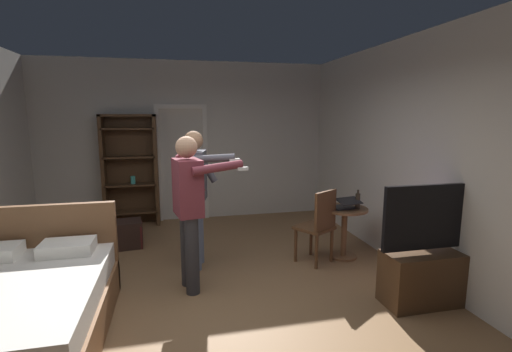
# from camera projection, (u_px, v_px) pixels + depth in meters

# --- Properties ---
(ground_plane) EXTENTS (7.43, 7.43, 0.00)m
(ground_plane) POSITION_uv_depth(u_px,v_px,m) (204.00, 309.00, 3.72)
(ground_plane) COLOR olive
(wall_back) EXTENTS (5.42, 0.12, 2.90)m
(wall_back) POSITION_uv_depth(u_px,v_px,m) (186.00, 142.00, 6.78)
(wall_back) COLOR beige
(wall_back) RESTS_ON ground_plane
(wall_right) EXTENTS (0.12, 7.00, 2.90)m
(wall_right) POSITION_uv_depth(u_px,v_px,m) (442.00, 160.00, 4.06)
(wall_right) COLOR beige
(wall_right) RESTS_ON ground_plane
(doorway_frame) EXTENTS (0.93, 0.08, 2.13)m
(doorway_frame) POSITION_uv_depth(u_px,v_px,m) (182.00, 154.00, 6.72)
(doorway_frame) COLOR white
(doorway_frame) RESTS_ON ground_plane
(bed) EXTENTS (1.55, 1.95, 1.02)m
(bed) POSITION_uv_depth(u_px,v_px,m) (8.00, 312.00, 3.10)
(bed) COLOR brown
(bed) RESTS_ON ground_plane
(bookshelf) EXTENTS (0.93, 0.32, 1.95)m
(bookshelf) POSITION_uv_depth(u_px,v_px,m) (131.00, 166.00, 6.42)
(bookshelf) COLOR #4C331E
(bookshelf) RESTS_ON ground_plane
(tv_flatscreen) EXTENTS (1.14, 0.40, 1.27)m
(tv_flatscreen) POSITION_uv_depth(u_px,v_px,m) (429.00, 267.00, 3.79)
(tv_flatscreen) COLOR #4C331E
(tv_flatscreen) RESTS_ON ground_plane
(side_table) EXTENTS (0.61, 0.61, 0.70)m
(side_table) POSITION_uv_depth(u_px,v_px,m) (344.00, 224.00, 5.00)
(side_table) COLOR brown
(side_table) RESTS_ON ground_plane
(laptop) EXTENTS (0.38, 0.38, 0.16)m
(laptop) POSITION_uv_depth(u_px,v_px,m) (345.00, 205.00, 4.91)
(laptop) COLOR black
(laptop) RESTS_ON side_table
(bottle_on_table) EXTENTS (0.06, 0.06, 0.26)m
(bottle_on_table) POSITION_uv_depth(u_px,v_px,m) (358.00, 201.00, 4.90)
(bottle_on_table) COLOR #32291E
(bottle_on_table) RESTS_ON side_table
(wooden_chair) EXTENTS (0.58, 0.58, 0.99)m
(wooden_chair) POSITION_uv_depth(u_px,v_px,m) (319.00, 223.00, 4.78)
(wooden_chair) COLOR brown
(wooden_chair) RESTS_ON ground_plane
(person_blue_shirt) EXTENTS (0.81, 0.59, 1.72)m
(person_blue_shirt) POSITION_uv_depth(u_px,v_px,m) (189.00, 203.00, 4.00)
(person_blue_shirt) COLOR #333338
(person_blue_shirt) RESTS_ON ground_plane
(person_striped_shirt) EXTENTS (0.68, 0.69, 1.75)m
(person_striped_shirt) POSITION_uv_depth(u_px,v_px,m) (196.00, 189.00, 4.61)
(person_striped_shirt) COLOR slate
(person_striped_shirt) RESTS_ON ground_plane
(suitcase_dark) EXTENTS (0.57, 0.45, 0.39)m
(suitcase_dark) POSITION_uv_depth(u_px,v_px,m) (123.00, 234.00, 5.43)
(suitcase_dark) COLOR black
(suitcase_dark) RESTS_ON ground_plane
(suitcase_small) EXTENTS (0.48, 0.35, 0.34)m
(suitcase_small) POSITION_uv_depth(u_px,v_px,m) (126.00, 236.00, 5.43)
(suitcase_small) COLOR #4C1919
(suitcase_small) RESTS_ON ground_plane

